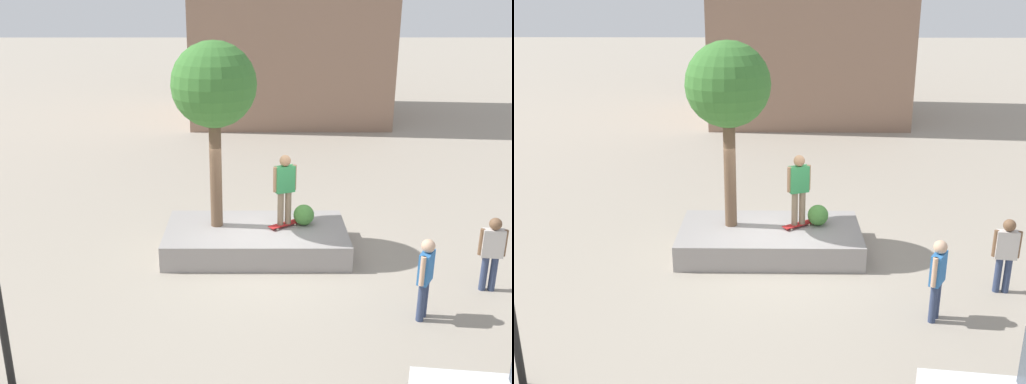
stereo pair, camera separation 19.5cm
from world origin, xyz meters
TOP-DOWN VIEW (x-y plane):
  - ground_plane at (0.00, 0.00)m, footprint 120.00×120.00m
  - planter_ledge at (0.17, -0.36)m, footprint 4.24×2.28m
  - plaza_tree at (1.09, -0.55)m, footprint 1.91×1.91m
  - boxwood_shrub at (-0.97, -0.58)m, footprint 0.49×0.49m
  - skateboard at (-0.50, -0.45)m, footprint 0.78×0.63m
  - skateboarder at (-0.50, -0.45)m, footprint 0.54×0.33m
  - bystander_watching at (-2.97, 2.63)m, footprint 0.39×0.48m
  - passerby_with_bag at (-4.62, 1.53)m, footprint 0.54×0.25m

SIDE VIEW (x-z plane):
  - ground_plane at x=0.00m, z-range 0.00..0.00m
  - planter_ledge at x=0.17m, z-range 0.00..0.59m
  - skateboard at x=-0.50m, z-range 0.61..0.68m
  - boxwood_shrub at x=-0.97m, z-range 0.59..1.08m
  - passerby_with_bag at x=-4.62m, z-range 0.12..1.73m
  - bystander_watching at x=-2.97m, z-range 0.13..1.76m
  - skateboarder at x=-0.50m, z-range 0.79..2.48m
  - plaza_tree at x=1.09m, z-range 1.72..6.01m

